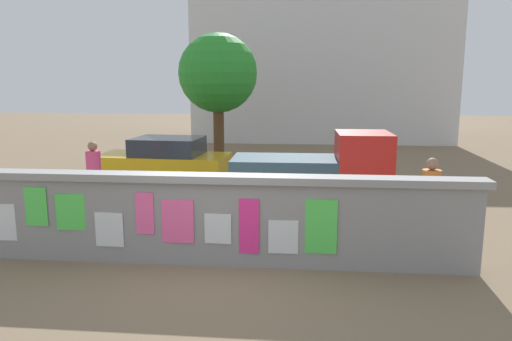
% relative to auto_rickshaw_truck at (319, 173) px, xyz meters
% --- Properties ---
extents(ground, '(60.00, 60.00, 0.00)m').
position_rel_auto_rickshaw_truck_xyz_m(ground, '(-1.78, 4.45, -0.90)').
color(ground, '#7A664C').
extents(poster_wall, '(8.54, 0.42, 1.51)m').
position_rel_auto_rickshaw_truck_xyz_m(poster_wall, '(-1.78, -3.55, -0.12)').
color(poster_wall, gray).
rests_on(poster_wall, ground).
extents(auto_rickshaw_truck, '(3.61, 1.54, 1.85)m').
position_rel_auto_rickshaw_truck_xyz_m(auto_rickshaw_truck, '(0.00, 0.00, 0.00)').
color(auto_rickshaw_truck, black).
rests_on(auto_rickshaw_truck, ground).
extents(car_parked, '(3.91, 1.96, 1.40)m').
position_rel_auto_rickshaw_truck_xyz_m(car_parked, '(-4.40, 2.46, -0.17)').
color(car_parked, black).
rests_on(car_parked, ground).
extents(motorcycle, '(1.90, 0.56, 0.87)m').
position_rel_auto_rickshaw_truck_xyz_m(motorcycle, '(-3.66, -1.48, -0.44)').
color(motorcycle, black).
rests_on(motorcycle, ground).
extents(person_walking, '(0.39, 0.39, 1.62)m').
position_rel_auto_rickshaw_truck_xyz_m(person_walking, '(-5.23, -0.41, 0.09)').
color(person_walking, yellow).
rests_on(person_walking, ground).
extents(person_bystander, '(0.47, 0.47, 1.62)m').
position_rel_auto_rickshaw_truck_xyz_m(person_bystander, '(1.96, -2.18, 0.09)').
color(person_bystander, purple).
rests_on(person_bystander, ground).
extents(tree_roadside, '(2.86, 2.86, 4.73)m').
position_rel_auto_rickshaw_truck_xyz_m(tree_roadside, '(-3.48, 6.56, 2.36)').
color(tree_roadside, brown).
rests_on(tree_roadside, ground).
extents(building_background, '(13.06, 6.28, 7.99)m').
position_rel_auto_rickshaw_truck_xyz_m(building_background, '(0.51, 15.26, 3.11)').
color(building_background, silver).
rests_on(building_background, ground).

